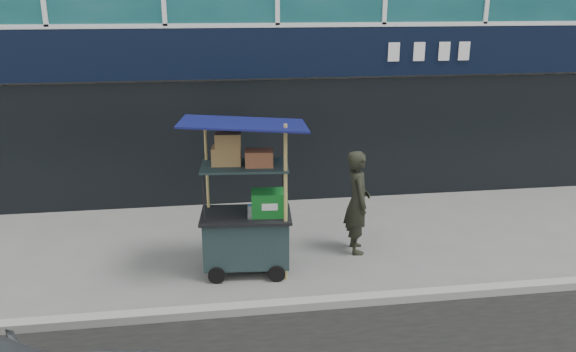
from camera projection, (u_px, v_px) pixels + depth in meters
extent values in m
plane|color=slate|center=(315.00, 299.00, 7.55)|extent=(80.00, 80.00, 0.00)
cube|color=#98988F|center=(318.00, 303.00, 7.35)|extent=(80.00, 0.18, 0.12)
cube|color=black|center=(278.00, 53.00, 10.31)|extent=(15.68, 0.06, 0.90)
cube|color=black|center=(278.00, 142.00, 10.86)|extent=(15.68, 0.04, 2.40)
cube|color=#182629|center=(246.00, 239.00, 8.21)|extent=(1.27, 0.81, 0.71)
cylinder|color=black|center=(217.00, 275.00, 7.95)|extent=(0.25, 0.07, 0.24)
cylinder|color=black|center=(277.00, 274.00, 7.99)|extent=(0.25, 0.07, 0.24)
cube|color=black|center=(246.00, 215.00, 8.10)|extent=(1.36, 0.90, 0.04)
cylinder|color=black|center=(204.00, 200.00, 7.67)|extent=(0.03, 0.03, 0.76)
cylinder|color=black|center=(286.00, 198.00, 7.73)|extent=(0.03, 0.03, 0.76)
cylinder|color=black|center=(208.00, 185.00, 8.24)|extent=(0.03, 0.03, 0.76)
cylinder|color=black|center=(283.00, 184.00, 8.31)|extent=(0.03, 0.03, 0.76)
cube|color=#182629|center=(245.00, 166.00, 7.87)|extent=(1.27, 0.81, 0.03)
cylinder|color=#A38C49|center=(286.00, 205.00, 7.76)|extent=(0.05, 0.05, 2.28)
cylinder|color=#A38C49|center=(208.00, 195.00, 8.29)|extent=(0.04, 0.04, 2.18)
cube|color=#0B0E3E|center=(244.00, 123.00, 7.69)|extent=(1.82, 1.36, 0.20)
cube|color=#0E5919|center=(269.00, 203.00, 8.01)|extent=(0.54, 0.40, 0.36)
cylinder|color=silver|center=(250.00, 212.00, 7.87)|extent=(0.07, 0.07, 0.20)
cylinder|color=#1847B9|center=(250.00, 205.00, 7.84)|extent=(0.04, 0.04, 0.02)
cube|color=olive|center=(226.00, 156.00, 7.86)|extent=(0.43, 0.34, 0.25)
cube|color=olive|center=(259.00, 158.00, 7.80)|extent=(0.41, 0.32, 0.22)
cube|color=olive|center=(228.00, 140.00, 7.77)|extent=(0.38, 0.29, 0.20)
imported|color=black|center=(357.00, 202.00, 8.78)|extent=(0.43, 0.63, 1.65)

